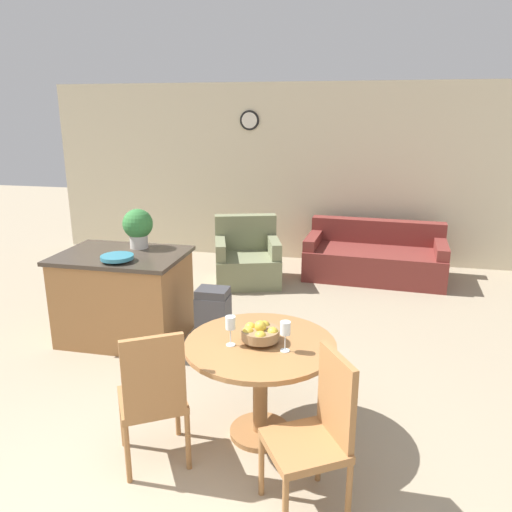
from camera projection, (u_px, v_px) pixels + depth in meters
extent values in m
cube|color=beige|center=(298.00, 174.00, 7.71)|extent=(8.00, 0.06, 2.70)
cylinder|color=black|center=(250.00, 120.00, 7.60)|extent=(0.30, 0.02, 0.30)
cylinder|color=white|center=(249.00, 120.00, 7.59)|extent=(0.24, 0.01, 0.24)
cylinder|color=#9E6B3D|center=(260.00, 431.00, 3.65)|extent=(0.44, 0.44, 0.04)
cylinder|color=#9E6B3D|center=(260.00, 389.00, 3.55)|extent=(0.11, 0.11, 0.66)
cylinder|color=#9E6B3D|center=(260.00, 345.00, 3.46)|extent=(1.06, 1.06, 0.03)
cylinder|color=#9E6B3D|center=(123.00, 420.00, 3.48)|extent=(0.04, 0.04, 0.41)
cylinder|color=#9E6B3D|center=(177.00, 409.00, 3.60)|extent=(0.04, 0.04, 0.41)
cylinder|color=#9E6B3D|center=(128.00, 454.00, 3.13)|extent=(0.04, 0.04, 0.41)
cylinder|color=#9E6B3D|center=(188.00, 441.00, 3.25)|extent=(0.04, 0.04, 0.41)
cube|color=#9E6B3D|center=(152.00, 400.00, 3.30)|extent=(0.58, 0.58, 0.05)
cube|color=#9E6B3D|center=(154.00, 376.00, 3.05)|extent=(0.35, 0.23, 0.52)
cylinder|color=#9E6B3D|center=(285.00, 512.00, 2.68)|extent=(0.04, 0.04, 0.41)
cylinder|color=#9E6B3D|center=(261.00, 466.00, 3.02)|extent=(0.04, 0.04, 0.41)
cylinder|color=#9E6B3D|center=(349.00, 495.00, 2.80)|extent=(0.04, 0.04, 0.41)
cylinder|color=#9E6B3D|center=(319.00, 452.00, 3.14)|extent=(0.04, 0.04, 0.41)
cube|color=#9E6B3D|center=(304.00, 446.00, 2.85)|extent=(0.58, 0.58, 0.05)
cube|color=#9E6B3D|center=(336.00, 396.00, 2.83)|extent=(0.23, 0.35, 0.52)
cylinder|color=olive|center=(260.00, 340.00, 3.45)|extent=(0.10, 0.10, 0.03)
cylinder|color=olive|center=(260.00, 334.00, 3.43)|extent=(0.26, 0.26, 0.07)
sphere|color=gold|center=(273.00, 333.00, 3.40)|extent=(0.08, 0.08, 0.08)
sphere|color=gold|center=(264.00, 326.00, 3.51)|extent=(0.08, 0.08, 0.08)
sphere|color=gold|center=(250.00, 328.00, 3.48)|extent=(0.08, 0.08, 0.08)
sphere|color=gold|center=(248.00, 333.00, 3.41)|extent=(0.08, 0.08, 0.08)
sphere|color=gold|center=(260.00, 337.00, 3.34)|extent=(0.08, 0.08, 0.08)
sphere|color=gold|center=(260.00, 326.00, 3.42)|extent=(0.08, 0.08, 0.08)
cylinder|color=silver|center=(231.00, 345.00, 3.41)|extent=(0.06, 0.06, 0.01)
cylinder|color=silver|center=(231.00, 337.00, 3.39)|extent=(0.01, 0.01, 0.12)
cylinder|color=silver|center=(230.00, 323.00, 3.36)|extent=(0.07, 0.07, 0.09)
cylinder|color=silver|center=(285.00, 351.00, 3.33)|extent=(0.06, 0.06, 0.01)
cylinder|color=silver|center=(285.00, 342.00, 3.31)|extent=(0.01, 0.01, 0.12)
cylinder|color=silver|center=(285.00, 328.00, 3.28)|extent=(0.07, 0.07, 0.09)
cube|color=#9E6B3D|center=(125.00, 298.00, 5.10)|extent=(1.19, 0.84, 0.87)
cube|color=#42382D|center=(121.00, 256.00, 4.98)|extent=(1.25, 0.90, 0.04)
cylinder|color=teal|center=(117.00, 260.00, 4.71)|extent=(0.11, 0.11, 0.02)
cylinder|color=teal|center=(117.00, 257.00, 4.70)|extent=(0.31, 0.31, 0.04)
cylinder|color=beige|center=(139.00, 241.00, 5.16)|extent=(0.18, 0.18, 0.14)
sphere|color=#387F3D|center=(138.00, 224.00, 5.11)|extent=(0.31, 0.31, 0.31)
cube|color=#47474C|center=(213.00, 324.00, 4.84)|extent=(0.31, 0.24, 0.58)
cube|color=#3C3C41|center=(213.00, 293.00, 4.75)|extent=(0.30, 0.23, 0.08)
cube|color=maroon|center=(374.00, 263.00, 7.05)|extent=(1.96, 1.09, 0.42)
cube|color=maroon|center=(377.00, 231.00, 7.29)|extent=(1.91, 0.33, 0.34)
cube|color=maroon|center=(313.00, 253.00, 7.26)|extent=(0.22, 0.91, 0.57)
cube|color=maroon|center=(440.00, 263.00, 6.80)|extent=(0.22, 0.91, 0.57)
cube|color=#7A7F5B|center=(247.00, 269.00, 6.84)|extent=(1.06, 1.04, 0.40)
cube|color=#7A7F5B|center=(245.00, 232.00, 7.02)|extent=(0.87, 0.43, 0.49)
cube|color=#7A7F5B|center=(221.00, 262.00, 6.78)|extent=(0.35, 0.76, 0.62)
cube|color=#7A7F5B|center=(274.00, 260.00, 6.84)|extent=(0.35, 0.76, 0.62)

